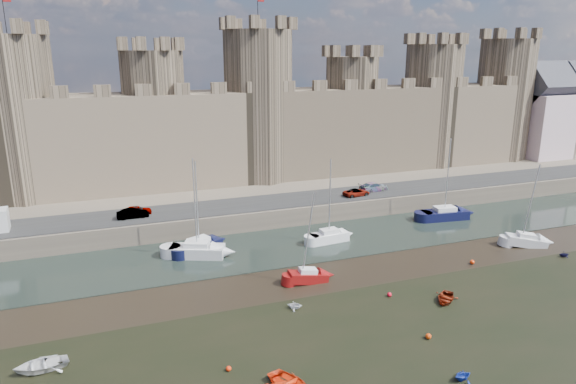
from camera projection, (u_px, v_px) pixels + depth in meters
name	position (u px, v px, depth m)	size (l,w,h in m)	color
ground	(416.00, 349.00, 40.14)	(160.00, 160.00, 0.00)	black
water_channel	(303.00, 243.00, 61.86)	(160.00, 12.00, 0.08)	black
quay	(231.00, 170.00, 94.13)	(160.00, 60.00, 2.50)	#4C443A
road	(276.00, 201.00, 70.24)	(160.00, 7.00, 0.10)	black
castle	(243.00, 122.00, 80.26)	(108.50, 11.00, 29.00)	#42382B
car_0	(137.00, 210.00, 64.37)	(1.46, 3.63, 1.24)	gray
car_1	(133.00, 214.00, 63.12)	(1.32, 3.80, 1.25)	gray
car_2	(374.00, 187.00, 75.26)	(1.88, 4.62, 1.34)	gray
car_3	(356.00, 193.00, 72.75)	(1.81, 3.93, 1.09)	gray
sailboat_0	(197.00, 250.00, 57.66)	(6.49, 4.47, 11.31)	silver
sailboat_1	(199.00, 245.00, 59.11)	(5.71, 4.12, 10.69)	black
sailboat_2	(329.00, 236.00, 62.16)	(4.90, 2.27, 10.25)	white
sailboat_3	(444.00, 214.00, 70.47)	(6.63, 3.21, 11.20)	black
sailboat_4	(308.00, 276.00, 51.52)	(4.06, 1.75, 9.32)	maroon
sailboat_5	(526.00, 240.00, 61.06)	(4.96, 3.44, 9.97)	silver
dinghy_1	(463.00, 376.00, 36.17)	(1.33, 0.81, 1.54)	navy
dinghy_3	(294.00, 305.00, 46.19)	(1.22, 0.75, 1.42)	silver
dinghy_4	(446.00, 299.00, 47.61)	(2.11, 0.61, 2.96)	#651B0B
dinghy_6	(41.00, 366.00, 37.33)	(2.65, 0.77, 3.71)	silver
dinghy_7	(564.00, 255.00, 57.77)	(1.08, 0.66, 1.26)	black
buoy_0	(229.00, 369.00, 37.33)	(0.40, 0.40, 0.40)	#F52D0A
buoy_1	(389.00, 295.00, 48.57)	(0.43, 0.43, 0.43)	red
buoy_3	(472.00, 262.00, 55.93)	(0.50, 0.50, 0.50)	red
buoy_4	(428.00, 336.00, 41.46)	(0.48, 0.48, 0.48)	red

